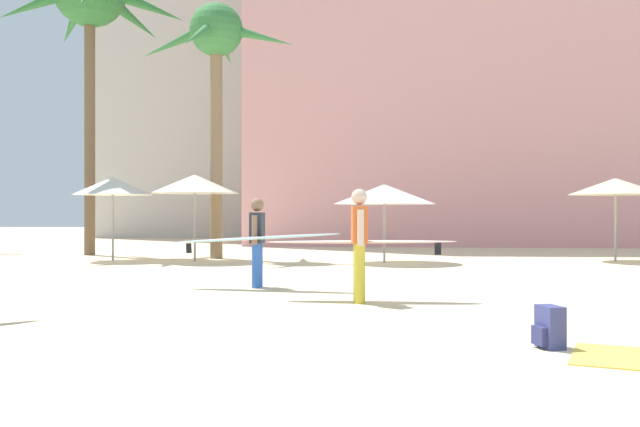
% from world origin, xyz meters
% --- Properties ---
extents(ground, '(120.00, 120.00, 0.00)m').
position_xyz_m(ground, '(0.00, 0.00, 0.00)').
color(ground, beige).
extents(hotel_pink, '(17.65, 8.09, 19.17)m').
position_xyz_m(hotel_pink, '(3.68, 26.21, 9.58)').
color(hotel_pink, pink).
rests_on(hotel_pink, ground).
extents(hotel_tower_gray, '(16.66, 10.01, 26.74)m').
position_xyz_m(hotel_tower_gray, '(-6.82, 35.85, 13.37)').
color(hotel_tower_gray, '#BCB7AD').
rests_on(hotel_tower_gray, ground).
extents(palm_tree_far_left, '(6.18, 5.75, 9.69)m').
position_xyz_m(palm_tree_far_left, '(-8.89, 16.04, 8.17)').
color(palm_tree_far_left, brown).
rests_on(palm_tree_far_left, ground).
extents(palm_tree_center, '(4.64, 4.58, 7.60)m').
position_xyz_m(palm_tree_center, '(-4.41, 14.74, 6.22)').
color(palm_tree_center, '#896B4C').
rests_on(palm_tree_center, ground).
extents(cafe_umbrella_0, '(2.23, 2.23, 2.38)m').
position_xyz_m(cafe_umbrella_0, '(-7.12, 13.60, 2.12)').
color(cafe_umbrella_0, gray).
rests_on(cafe_umbrella_0, ground).
extents(cafe_umbrella_1, '(2.54, 2.54, 2.33)m').
position_xyz_m(cafe_umbrella_1, '(7.00, 14.48, 2.09)').
color(cafe_umbrella_1, gray).
rests_on(cafe_umbrella_1, ground).
extents(cafe_umbrella_2, '(2.78, 2.78, 2.13)m').
position_xyz_m(cafe_umbrella_2, '(0.57, 13.40, 1.86)').
color(cafe_umbrella_2, gray).
rests_on(cafe_umbrella_2, ground).
extents(cafe_umbrella_3, '(2.46, 2.46, 2.42)m').
position_xyz_m(cafe_umbrella_3, '(-4.68, 13.39, 2.16)').
color(cafe_umbrella_3, gray).
rests_on(cafe_umbrella_3, ground).
extents(backpack, '(0.31, 0.34, 0.42)m').
position_xyz_m(backpack, '(2.13, 1.58, 0.20)').
color(backpack, '#3B407B').
rests_on(backpack, ground).
extents(person_mid_right, '(2.98, 0.80, 1.70)m').
position_xyz_m(person_mid_right, '(0.15, 5.03, 0.92)').
color(person_mid_right, gold).
rests_on(person_mid_right, ground).
extents(person_mid_left, '(3.12, 0.95, 1.62)m').
position_xyz_m(person_mid_left, '(-1.76, 6.77, 0.89)').
color(person_mid_left, blue).
rests_on(person_mid_left, ground).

